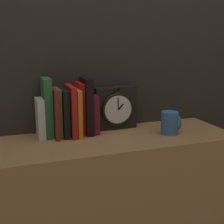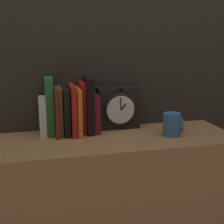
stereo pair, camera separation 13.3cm
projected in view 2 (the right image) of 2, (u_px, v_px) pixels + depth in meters
name	position (u px, v px, depth m)	size (l,w,h in m)	color
wall_back	(101.00, 28.00, 1.45)	(6.00, 0.05, 2.60)	#2D2823
bookshelf	(112.00, 223.00, 1.45)	(1.10, 0.37, 0.83)	#A87547
clock	(119.00, 108.00, 1.48)	(0.20, 0.08, 0.21)	black
book_slot0_white	(43.00, 116.00, 1.38)	(0.03, 0.11, 0.17)	white
book_slot1_green	(49.00, 106.00, 1.38)	(0.03, 0.11, 0.26)	#2A6C34
book_slot2_maroon	(56.00, 112.00, 1.38)	(0.01, 0.15, 0.21)	maroon
book_slot3_brown	(60.00, 111.00, 1.39)	(0.02, 0.13, 0.21)	brown
book_slot4_black	(66.00, 112.00, 1.39)	(0.03, 0.14, 0.21)	black
book_slot5_red	(73.00, 110.00, 1.39)	(0.02, 0.16, 0.22)	red
book_slot6_orange	(78.00, 111.00, 1.40)	(0.02, 0.16, 0.21)	orange
book_slot7_red	(82.00, 108.00, 1.42)	(0.02, 0.11, 0.23)	red
book_slot8_black	(89.00, 105.00, 1.41)	(0.03, 0.13, 0.25)	black
book_slot9_maroon	(95.00, 113.00, 1.43)	(0.03, 0.12, 0.18)	maroon
mug	(172.00, 124.00, 1.38)	(0.08, 0.08, 0.10)	teal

